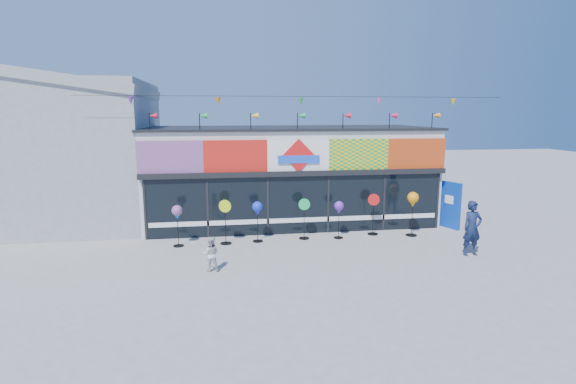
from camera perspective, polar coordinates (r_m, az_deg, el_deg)
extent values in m
plane|color=gray|center=(14.64, 3.62, -8.76)|extent=(80.00, 80.00, 0.00)
cube|color=silver|center=(19.95, 0.04, 2.23)|extent=(12.00, 5.00, 4.00)
cube|color=black|center=(17.60, 1.29, -1.64)|extent=(11.60, 0.12, 2.30)
cube|color=black|center=(17.35, 1.33, 2.38)|extent=(12.00, 0.30, 0.20)
cube|color=white|center=(17.70, 1.30, -3.56)|extent=(11.40, 0.10, 0.18)
cube|color=black|center=(19.77, 0.04, 8.12)|extent=(12.20, 5.20, 0.10)
cube|color=black|center=(17.56, -17.70, -2.14)|extent=(0.08, 0.14, 2.30)
cube|color=black|center=(17.35, -10.17, -1.97)|extent=(0.08, 0.14, 2.30)
cube|color=black|center=(17.43, -2.59, -1.76)|extent=(0.08, 0.14, 2.30)
cube|color=black|center=(17.84, 5.10, -1.52)|extent=(0.08, 0.14, 2.30)
cube|color=black|center=(18.51, 12.04, -1.28)|extent=(0.08, 0.14, 2.30)
cube|color=black|center=(19.44, 18.40, -1.04)|extent=(0.08, 0.14, 2.30)
cube|color=red|center=(17.13, -14.74, 4.31)|extent=(2.40, 0.08, 1.20)
cube|color=red|center=(17.04, -6.67, 4.55)|extent=(2.40, 0.08, 1.20)
cube|color=white|center=(17.29, 1.33, 4.69)|extent=(2.40, 0.08, 1.20)
cube|color=yellow|center=(17.86, 8.96, 4.74)|extent=(2.40, 0.08, 1.20)
cube|color=#C33C12|center=(18.73, 16.00, 4.72)|extent=(2.40, 0.08, 1.20)
cube|color=red|center=(17.23, 1.37, 4.67)|extent=(1.27, 0.06, 1.27)
cube|color=blue|center=(17.23, 1.38, 4.17)|extent=(1.60, 0.05, 0.30)
cube|color=yellow|center=(17.44, -11.89, -2.32)|extent=(0.78, 0.03, 0.78)
cube|color=blue|center=(17.37, -7.49, -1.62)|extent=(0.92, 0.03, 0.92)
cube|color=#1EA319|center=(17.39, -3.09, -0.43)|extent=(0.78, 0.03, 0.78)
cube|color=#1729C7|center=(17.68, 1.27, -2.25)|extent=(0.92, 0.03, 0.92)
cube|color=purple|center=(17.88, 5.52, -0.95)|extent=(0.78, 0.03, 0.78)
cube|color=#1A87E0|center=(18.23, 9.62, -0.46)|extent=(0.92, 0.03, 0.92)
cube|color=#C64E12|center=(18.76, 13.49, -1.35)|extent=(0.78, 0.03, 0.78)
cylinder|color=black|center=(17.37, -17.16, 8.41)|extent=(0.03, 0.03, 0.70)
cone|color=red|center=(17.35, -16.74, 9.25)|extent=(0.30, 0.22, 0.22)
cylinder|color=black|center=(17.21, -11.16, 8.65)|extent=(0.03, 0.03, 0.70)
cone|color=green|center=(17.20, -10.72, 9.50)|extent=(0.30, 0.22, 0.22)
cylinder|color=black|center=(17.23, -4.76, 8.80)|extent=(0.03, 0.03, 0.70)
cone|color=yellow|center=(17.24, -4.30, 9.64)|extent=(0.30, 0.22, 0.22)
cylinder|color=black|center=(17.45, 1.22, 8.85)|extent=(0.03, 0.03, 0.70)
cone|color=green|center=(17.47, 1.68, 9.67)|extent=(0.30, 0.22, 0.22)
cylinder|color=black|center=(17.84, 6.99, 8.80)|extent=(0.03, 0.03, 0.70)
cone|color=red|center=(17.88, 7.44, 9.60)|extent=(0.30, 0.22, 0.22)
cylinder|color=black|center=(18.44, 12.75, 8.67)|extent=(0.03, 0.03, 0.70)
cone|color=#E4154A|center=(18.49, 13.19, 9.43)|extent=(0.30, 0.22, 0.22)
cylinder|color=black|center=(19.17, 17.82, 8.48)|extent=(0.03, 0.03, 0.70)
cone|color=orange|center=(19.23, 18.24, 9.21)|extent=(0.30, 0.22, 0.22)
cylinder|color=black|center=(16.81, 1.62, 12.04)|extent=(16.00, 0.01, 0.01)
cone|color=purple|center=(16.81, -19.34, 10.88)|extent=(0.20, 0.20, 0.28)
cone|color=orange|center=(16.54, -8.88, 11.34)|extent=(0.20, 0.20, 0.28)
cone|color=green|center=(16.81, 1.61, 11.43)|extent=(0.20, 0.20, 0.28)
cone|color=#EA4EAB|center=(17.59, 11.46, 11.17)|extent=(0.20, 0.20, 0.28)
cone|color=yellow|center=(18.82, 20.23, 10.68)|extent=(0.20, 0.20, 0.28)
cube|color=#9C9FA1|center=(21.77, -27.50, 4.40)|extent=(8.00, 7.00, 6.00)
cube|color=#9C9FA1|center=(21.75, -28.18, 12.54)|extent=(8.18, 7.20, 1.54)
cube|color=#0B39A7|center=(19.62, 19.95, -1.59)|extent=(0.45, 0.96, 1.92)
cube|color=white|center=(19.54, 19.80, -0.91)|extent=(0.18, 0.42, 0.34)
cylinder|color=black|center=(16.64, -13.72, -6.65)|extent=(0.38, 0.38, 0.03)
cylinder|color=black|center=(16.48, -13.81, -4.55)|extent=(0.02, 0.02, 1.23)
sphere|color=blue|center=(16.32, -13.91, -2.29)|extent=(0.38, 0.38, 0.38)
cone|color=blue|center=(16.38, -13.87, -3.10)|extent=(0.19, 0.19, 0.17)
cylinder|color=black|center=(16.62, -7.89, -6.48)|extent=(0.42, 0.42, 0.03)
cylinder|color=black|center=(16.43, -7.94, -4.16)|extent=(0.02, 0.02, 1.35)
cylinder|color=#BDDF12|center=(16.28, -8.00, -1.78)|extent=(0.44, 0.21, 0.46)
cylinder|color=black|center=(16.78, -3.86, -6.24)|extent=(0.38, 0.38, 0.03)
cylinder|color=black|center=(16.61, -3.88, -4.13)|extent=(0.02, 0.02, 1.25)
sphere|color=#182DD2|center=(16.46, -3.91, -1.86)|extent=(0.38, 0.38, 0.38)
cone|color=#182DD2|center=(16.51, -3.90, -2.68)|extent=(0.19, 0.19, 0.17)
cylinder|color=black|center=(17.12, 2.05, -5.89)|extent=(0.39, 0.39, 0.03)
cylinder|color=black|center=(16.95, 2.07, -3.76)|extent=(0.02, 0.02, 1.28)
cylinder|color=#1BB35C|center=(16.81, 2.08, -1.57)|extent=(0.44, 0.08, 0.43)
cylinder|color=black|center=(17.30, 6.42, -5.78)|extent=(0.36, 0.36, 0.03)
cylinder|color=black|center=(17.15, 6.46, -3.84)|extent=(0.02, 0.02, 1.18)
sphere|color=purple|center=(17.01, 6.50, -1.76)|extent=(0.36, 0.36, 0.36)
cone|color=purple|center=(17.05, 6.48, -2.51)|extent=(0.18, 0.18, 0.16)
cylinder|color=black|center=(18.01, 10.70, -5.25)|extent=(0.41, 0.41, 0.03)
cylinder|color=black|center=(17.85, 10.77, -3.13)|extent=(0.02, 0.02, 1.34)
cylinder|color=red|center=(17.71, 10.84, -0.96)|extent=(0.45, 0.16, 0.45)
cylinder|color=black|center=(18.17, 15.37, -5.30)|extent=(0.44, 0.44, 0.03)
cylinder|color=black|center=(18.00, 15.48, -3.07)|extent=(0.03, 0.03, 1.42)
sphere|color=orange|center=(17.84, 15.59, -0.69)|extent=(0.44, 0.44, 0.44)
cone|color=orange|center=(17.90, 15.55, -1.54)|extent=(0.22, 0.22, 0.20)
imported|color=#131D3E|center=(16.17, 22.35, -4.28)|extent=(0.71, 0.49, 1.85)
imported|color=silver|center=(13.80, -9.75, -7.75)|extent=(0.55, 0.35, 1.06)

